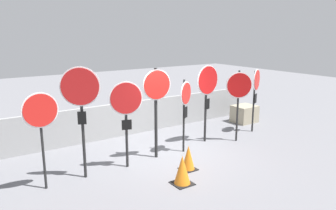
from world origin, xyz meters
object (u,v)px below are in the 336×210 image
Objects in this scene: traffic_cone_0 at (182,170)px; stop_sign_7 at (256,86)px; stop_sign_3 at (157,96)px; storage_crate at (244,114)px; stop_sign_4 at (185,100)px; stop_sign_6 at (239,90)px; traffic_cone_1 at (188,158)px; stop_sign_0 at (41,117)px; stop_sign_5 at (207,88)px; stop_sign_1 at (81,98)px; stop_sign_2 at (126,106)px.

stop_sign_7 is at bearing 22.43° from traffic_cone_0.
stop_sign_3 is 5.24m from storage_crate.
stop_sign_6 is at bearing -35.12° from stop_sign_4.
traffic_cone_1 is (-2.69, -0.90, -1.38)m from stop_sign_6.
storage_crate is (4.64, 2.40, 0.01)m from traffic_cone_1.
stop_sign_0 is 0.90× the size of stop_sign_5.
traffic_cone_1 is 0.75× the size of storage_crate.
stop_sign_0 is at bearing -172.17° from stop_sign_3.
stop_sign_1 is 4.28m from stop_sign_5.
stop_sign_2 reaches higher than traffic_cone_0.
stop_sign_5 reaches higher than traffic_cone_0.
traffic_cone_1 is at bearing 2.58° from stop_sign_1.
stop_sign_2 is 2.64× the size of storage_crate.
traffic_cone_1 is at bearing -150.11° from stop_sign_5.
stop_sign_1 is 1.21m from stop_sign_2.
stop_sign_6 is at bearing 18.51° from traffic_cone_1.
traffic_cone_1 is (2.41, -1.01, -1.69)m from stop_sign_1.
traffic_cone_0 is at bearing -148.88° from stop_sign_5.
stop_sign_5 is at bearing 4.10° from stop_sign_0.
traffic_cone_1 is (3.35, -0.94, -1.38)m from stop_sign_0.
stop_sign_1 is 1.26× the size of stop_sign_4.
stop_sign_7 is (7.32, 0.38, -0.05)m from stop_sign_0.
stop_sign_3 is 3.89× the size of traffic_cone_1.
stop_sign_6 is (1.98, -0.19, 0.13)m from stop_sign_4.
stop_sign_5 is at bearing 23.93° from stop_sign_2.
stop_sign_1 is 3.90× the size of traffic_cone_0.
stop_sign_3 is at bearing 24.28° from stop_sign_2.
stop_sign_1 is 1.10× the size of stop_sign_5.
stop_sign_3 is 1.14× the size of stop_sign_7.
stop_sign_0 reaches higher than stop_sign_7.
stop_sign_3 is 0.98m from stop_sign_4.
traffic_cone_1 is at bearing -17.12° from stop_sign_0.
stop_sign_4 is 1.21m from stop_sign_5.
stop_sign_0 is 3.20× the size of traffic_cone_0.
stop_sign_3 reaches higher than traffic_cone_1.
stop_sign_0 is 0.88× the size of stop_sign_3.
stop_sign_5 is 2.14m from stop_sign_7.
stop_sign_2 is at bearing -167.75° from stop_sign_3.
stop_sign_2 is at bearing -166.69° from storage_crate.
stop_sign_4 is (1.95, 0.08, -0.10)m from stop_sign_2.
stop_sign_2 is at bearing 25.13° from stop_sign_1.
stop_sign_7 is (6.38, 0.31, -0.36)m from stop_sign_1.
traffic_cone_1 is (0.62, 0.58, -0.02)m from traffic_cone_0.
stop_sign_4 is at bearing 56.98° from traffic_cone_1.
traffic_cone_0 is at bearing -52.73° from stop_sign_2.
stop_sign_4 is 0.97× the size of stop_sign_7.
traffic_cone_0 is at bearing -30.55° from stop_sign_0.
stop_sign_4 is (0.95, -0.06, -0.23)m from stop_sign_3.
traffic_cone_0 is (-1.33, -1.67, -1.22)m from stop_sign_4.
stop_sign_2 is 1.03m from stop_sign_3.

